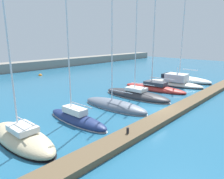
{
  "coord_description": "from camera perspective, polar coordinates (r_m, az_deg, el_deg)",
  "views": [
    {
      "loc": [
        -17.96,
        -10.76,
        7.33
      ],
      "look_at": [
        -1.06,
        4.95,
        1.68
      ],
      "focal_mm": 32.99,
      "sensor_mm": 36.0,
      "label": 1
    }
  ],
  "objects": [
    {
      "name": "motorboat_ivory_seventh",
      "position": [
        35.22,
        16.83,
        1.99
      ],
      "size": [
        3.74,
        9.69,
        3.19
      ],
      "rotation": [
        0.0,
        0.0,
        1.65
      ],
      "color": "silver",
      "rests_on": "ground_plane"
    },
    {
      "name": "ground_plane",
      "position": [
        22.18,
        11.37,
        -5.83
      ],
      "size": [
        120.0,
        120.0,
        0.0
      ],
      "primitive_type": "plane",
      "color": "#236084"
    },
    {
      "name": "dock_bollard",
      "position": [
        15.75,
        4.37,
        -11.25
      ],
      "size": [
        0.2,
        0.2,
        0.44
      ],
      "primitive_type": "cylinder",
      "color": "black",
      "rests_on": "dock_pier"
    },
    {
      "name": "sailboat_charcoal_fifth",
      "position": [
        26.88,
        6.75,
        -1.34
      ],
      "size": [
        3.5,
        9.64,
        19.74
      ],
      "rotation": [
        0.0,
        0.0,
        1.64
      ],
      "color": "#2D2D33",
      "rests_on": "ground_plane"
    },
    {
      "name": "sailboat_navy_third",
      "position": [
        19.15,
        -9.76,
        -7.7
      ],
      "size": [
        2.06,
        7.41,
        15.15
      ],
      "rotation": [
        0.0,
        0.0,
        1.61
      ],
      "color": "navy",
      "rests_on": "ground_plane"
    },
    {
      "name": "mooring_buoy_orange",
      "position": [
        45.25,
        -19.26,
        3.66
      ],
      "size": [
        0.76,
        0.76,
        0.76
      ],
      "primitive_type": "sphere",
      "color": "orange",
      "rests_on": "ground_plane"
    },
    {
      "name": "sailboat_white_eighth",
      "position": [
        39.06,
        19.76,
        2.72
      ],
      "size": [
        3.04,
        9.02,
        18.25
      ],
      "rotation": [
        0.0,
        0.0,
        1.58
      ],
      "color": "white",
      "rests_on": "ground_plane"
    },
    {
      "name": "dock_pier",
      "position": [
        21.24,
        15.85,
        -6.32
      ],
      "size": [
        42.52,
        1.74,
        0.47
      ],
      "primitive_type": "cube",
      "color": "brown",
      "rests_on": "ground_plane"
    },
    {
      "name": "sailboat_slate_fourth",
      "position": [
        22.65,
        0.72,
        -4.38
      ],
      "size": [
        3.07,
        8.37,
        17.29
      ],
      "rotation": [
        0.0,
        0.0,
        1.64
      ],
      "color": "slate",
      "rests_on": "ground_plane"
    },
    {
      "name": "breakwater_seawall",
      "position": [
        52.66,
        -26.92,
        5.42
      ],
      "size": [
        108.0,
        3.93,
        2.09
      ],
      "primitive_type": "cube",
      "color": "gray",
      "rests_on": "ground_plane"
    },
    {
      "name": "sailboat_sand_second",
      "position": [
        16.76,
        -23.64,
        -12.15
      ],
      "size": [
        2.86,
        7.88,
        12.24
      ],
      "rotation": [
        0.0,
        0.0,
        1.61
      ],
      "color": "beige",
      "rests_on": "ground_plane"
    },
    {
      "name": "sailboat_red_sixth",
      "position": [
        31.25,
        11.63,
        0.68
      ],
      "size": [
        3.4,
        9.87,
        19.57
      ],
      "rotation": [
        0.0,
        0.0,
        1.66
      ],
      "color": "#B72D28",
      "rests_on": "ground_plane"
    }
  ]
}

